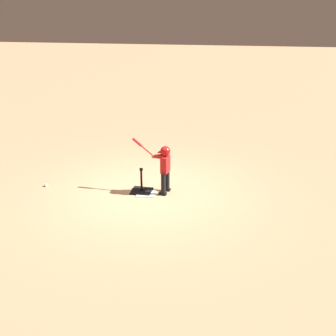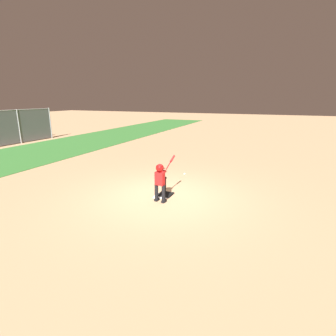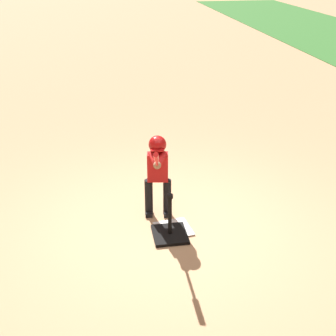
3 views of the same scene
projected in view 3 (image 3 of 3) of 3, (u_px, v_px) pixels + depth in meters
The scene contains 4 objects.
ground_plane at pixel (170, 230), 6.04m from camera, with size 90.00×90.00×0.00m, color tan.
home_plate at pixel (173, 229), 6.06m from camera, with size 0.44×0.44×0.02m, color white.
batting_tee at pixel (170, 231), 5.90m from camera, with size 0.48×0.43×0.59m.
batter_child at pixel (158, 167), 6.07m from camera, with size 0.93×0.37×1.26m.
Camera 3 is at (5.05, -0.85, 3.30)m, focal length 50.00 mm.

